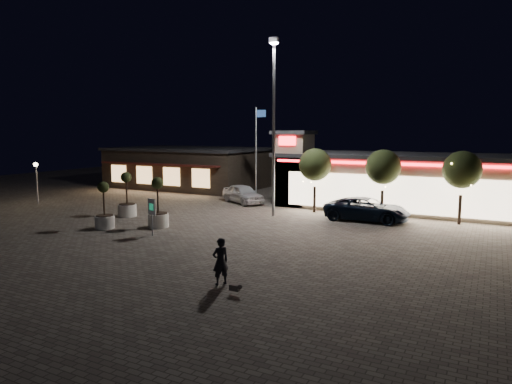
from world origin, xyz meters
The scene contains 17 objects.
ground centered at (0.00, 0.00, 0.00)m, with size 90.00×90.00×0.00m, color #6D6459.
retail_building centered at (9.51, 15.82, 2.21)m, with size 20.40×8.40×6.10m.
restaurant_building centered at (-14.00, 19.97, 2.16)m, with size 16.40×11.00×4.30m.
floodlight_pole centered at (2.00, 8.00, 7.02)m, with size 0.60×0.40×12.38m.
flagpole centered at (-1.90, 13.00, 4.74)m, with size 0.95×0.10×8.00m.
lamp_post_west centered at (-18.00, 4.00, 2.46)m, with size 0.36×0.36×3.48m.
string_tree_a centered at (4.00, 11.00, 3.56)m, with size 2.42×2.42×4.79m.
string_tree_b centered at (9.00, 11.00, 3.56)m, with size 2.42×2.42×4.79m.
string_tree_c centered at (14.00, 11.00, 3.56)m, with size 2.42×2.42×4.79m.
pickup_truck centered at (8.34, 9.47, 0.79)m, with size 2.62×5.67×1.58m, color black.
white_sedan centered at (-2.90, 12.31, 0.79)m, with size 1.88×4.66×1.59m, color silver.
pedestrian centered at (6.51, -6.28, 0.94)m, with size 0.68×0.45×1.88m, color black.
dog centered at (7.65, -7.02, 0.28)m, with size 0.53×0.20×0.29m.
planter_left centered at (-7.19, 3.09, 0.98)m, with size 1.30×1.30×3.19m.
planter_mid centered at (-5.52, -0.66, 0.91)m, with size 1.20×1.20×2.95m.
planter_right centered at (-2.81, 1.20, 0.99)m, with size 1.30×1.30×3.19m.
valet_sign centered at (-1.54, -0.86, 1.51)m, with size 0.70×0.27×2.16m.
Camera 1 is at (15.81, -21.03, 5.97)m, focal length 32.00 mm.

